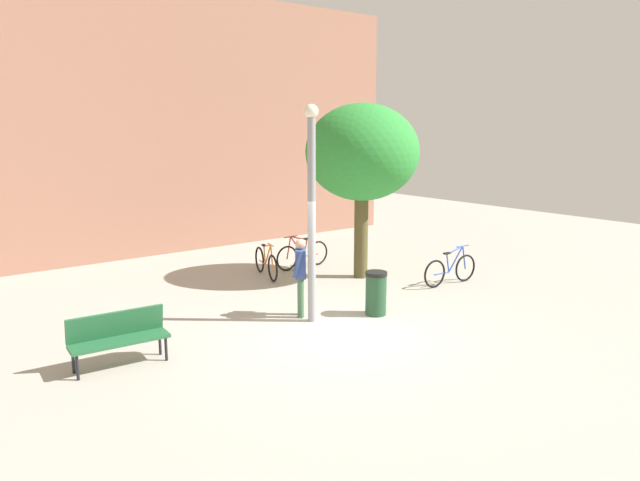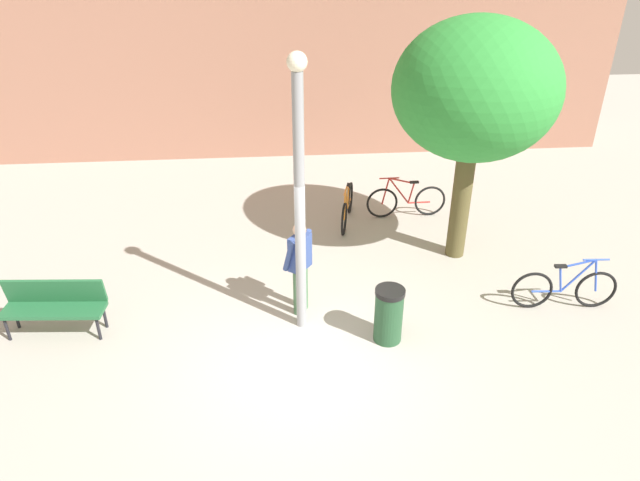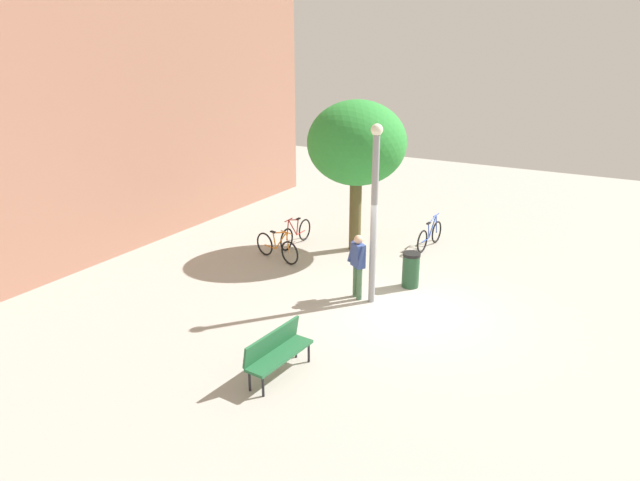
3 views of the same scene
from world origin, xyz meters
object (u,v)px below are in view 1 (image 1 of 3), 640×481
Objects in this scene: park_bench at (118,334)px; trash_bin at (376,293)px; person_by_lamppost at (300,272)px; bicycle_red at (302,255)px; bicycle_orange at (266,263)px; bicycle_blue at (451,270)px; lamppost at (312,205)px; plaza_tree at (362,153)px.

trash_bin is (5.27, -0.68, -0.07)m from park_bench.
bicycle_red is at bearing 53.25° from person_by_lamppost.
bicycle_blue is (3.28, -3.53, 0.00)m from bicycle_orange.
park_bench is 1.73× the size of trash_bin.
park_bench is (-3.94, -0.22, -0.42)m from person_by_lamppost.
park_bench is 5.31m from trash_bin.
bicycle_orange is at bearing 69.45° from person_by_lamppost.
bicycle_orange and bicycle_blue have the same top height.
lamppost is 2.69× the size of park_bench.
bicycle_orange is 4.13m from trash_bin.
plaza_tree reaches higher than person_by_lamppost.
lamppost is 3.90m from plaza_tree.
bicycle_red is (-0.63, 1.77, -2.89)m from plaza_tree.
trash_bin is at bearing -88.33° from bicycle_orange.
bicycle_orange is (-1.35, -0.20, 0.00)m from bicycle_red.
lamppost is at bearing -90.67° from person_by_lamppost.
plaza_tree reaches higher than bicycle_blue.
person_by_lamppost reaches higher than bicycle_orange.
bicycle_blue reaches higher than park_bench.
lamppost is 4.34m from bicycle_orange.
bicycle_orange is at bearing 141.75° from plaza_tree.
bicycle_orange is (-1.98, 1.56, -2.89)m from plaza_tree.
person_by_lamppost reaches higher than trash_bin.
bicycle_blue is 3.22m from trash_bin.
person_by_lamppost is 1.68m from trash_bin.
plaza_tree is 4.23m from trash_bin.
plaza_tree is at bearing 123.47° from bicycle_blue.
lamppost is 4.36m from park_bench.
person_by_lamppost is 4.54m from bicycle_blue.
lamppost is 2.42× the size of bicycle_blue.
bicycle_red is 4.20m from bicycle_blue.
lamppost reaches higher than person_by_lamppost.
trash_bin is (-1.23, -4.33, 0.09)m from bicycle_red.
bicycle_blue is (8.43, -0.08, -0.16)m from park_bench.
bicycle_blue is at bearing -47.07° from bicycle_orange.
bicycle_red and bicycle_orange have the same top height.
bicycle_blue reaches higher than trash_bin.
bicycle_red is at bearing 109.61° from plaza_tree.
plaza_tree reaches higher than bicycle_red.
trash_bin reaches higher than park_bench.
trash_bin is at bearing -7.33° from park_bench.
bicycle_blue is (1.93, -3.73, 0.00)m from bicycle_red.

